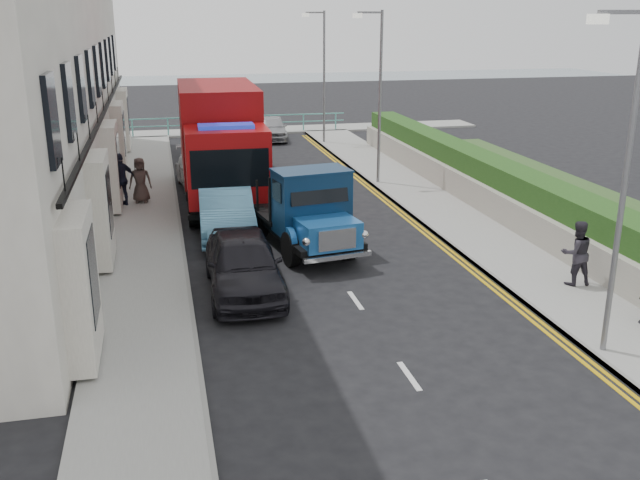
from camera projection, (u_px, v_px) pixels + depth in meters
The scene contains 21 objects.
ground at pixel (379, 334), 16.01m from camera, with size 120.00×120.00×0.00m, color black.
pavement_west at pixel (145, 232), 23.26m from camera, with size 2.40×38.00×0.12m, color gray.
pavement_east at pixel (446, 213), 25.47m from camera, with size 2.60×38.00×0.12m, color gray.
promenade at pixel (236, 131), 42.93m from camera, with size 30.00×2.50×0.12m, color gray.
sea_plane at pixel (202, 84), 71.75m from camera, with size 120.00×120.00×0.00m, color slate.
terrace_west at pixel (0, 4), 23.91m from camera, with size 6.31×30.20×14.25m.
garden_east at pixel (497, 187), 25.61m from camera, with size 1.45×28.00×1.75m.
seafront_railing at pixel (237, 125), 42.03m from camera, with size 13.00×0.08×1.11m.
lamp_near at pixel (621, 169), 13.81m from camera, with size 1.23×0.18×7.00m.
lamp_mid at pixel (377, 88), 28.68m from camera, with size 1.23×0.18×7.00m.
lamp_far at pixel (322, 70), 37.97m from camera, with size 1.23×0.18×7.00m.
bedford_lorry at pixel (310, 215), 21.08m from camera, with size 2.89×5.60×2.54m.
red_lorry at pixel (220, 141), 26.68m from camera, with size 2.95×8.28×4.31m.
parked_car_front at pixel (243, 264), 18.17m from camera, with size 1.85×4.61×1.57m, color black.
parked_car_mid at pixel (226, 211), 22.98m from camera, with size 1.68×4.82×1.59m, color #5EA2CA.
parked_car_rear at pixel (206, 171), 28.86m from camera, with size 2.12×5.21×1.51m, color #ABACB0.
seafront_car_left at pixel (229, 144), 34.75m from camera, with size 2.65×5.74×1.60m, color black.
seafront_car_right at pixel (272, 128), 40.31m from camera, with size 1.57×3.91×1.33m, color #A3A4A8.
pedestrian_east_far at pixel (577, 253), 18.37m from camera, with size 0.83×0.65×1.71m, color #2F2B34.
pedestrian_west_near at pixel (121, 179), 25.94m from camera, with size 1.14×0.48×1.95m, color black.
pedestrian_west_far at pixel (140, 180), 26.43m from camera, with size 0.82×0.54×1.68m, color #473833.
Camera 1 is at (-4.53, -13.95, 6.89)m, focal length 40.00 mm.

